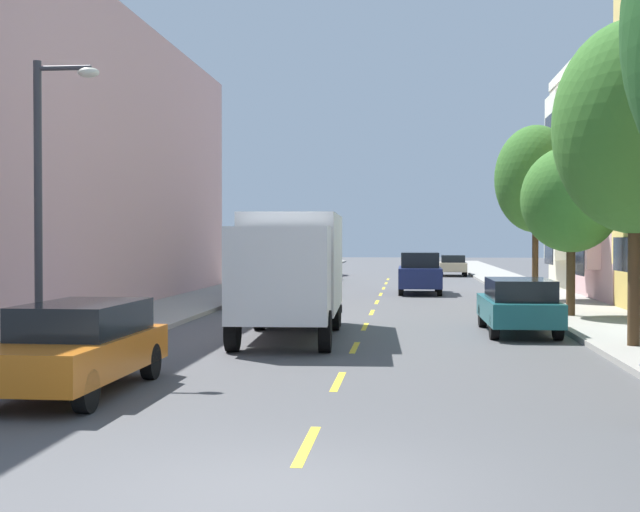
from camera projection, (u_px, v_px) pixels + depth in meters
name	position (u px, v px, depth m)	size (l,w,h in m)	color
ground_plane	(379.00, 297.00, 39.01)	(160.00, 160.00, 0.00)	#4C4C4F
sidewalk_left	(210.00, 298.00, 37.72)	(3.20, 120.00, 0.14)	#99968E
sidewalk_right	(552.00, 300.00, 36.32)	(3.20, 120.00, 0.14)	#99968E
lane_centerline_dashes	(375.00, 307.00, 33.54)	(0.14, 47.20, 0.01)	yellow
street_tree_second	(635.00, 127.00, 20.25)	(3.72, 3.72, 7.45)	#47331E
street_tree_third	(571.00, 200.00, 28.19)	(3.16, 3.16, 5.38)	#47331E
street_tree_farthest	(536.00, 179.00, 36.07)	(3.31, 3.31, 7.04)	#47331E
street_lamp	(46.00, 185.00, 17.73)	(1.35, 0.28, 5.99)	#38383D
delivery_box_truck	(292.00, 266.00, 23.57)	(2.70, 8.13, 3.24)	white
parked_hatchback_red	(326.00, 265.00, 61.47)	(1.86, 4.05, 1.50)	#AD1E1E
parked_suv_charcoal	(279.00, 275.00, 39.02)	(1.98, 4.81, 1.93)	#333338
parked_wagon_teal	(518.00, 304.00, 24.15)	(1.87, 4.72, 1.50)	#195B60
parked_sedan_white	(262.00, 287.00, 33.33)	(1.92, 4.55, 1.43)	silver
parked_wagon_orange	(78.00, 345.00, 14.98)	(1.89, 4.73, 1.50)	orange
parked_hatchback_forest	(318.00, 268.00, 55.00)	(1.85, 4.05, 1.50)	#194C28
parked_suv_black	(308.00, 267.00, 49.18)	(2.08, 4.85, 1.93)	black
parked_sedan_champagne	(453.00, 265.00, 61.03)	(1.90, 4.54, 1.43)	tan
moving_navy_sedan	(420.00, 273.00, 41.58)	(1.95, 4.80, 1.93)	navy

